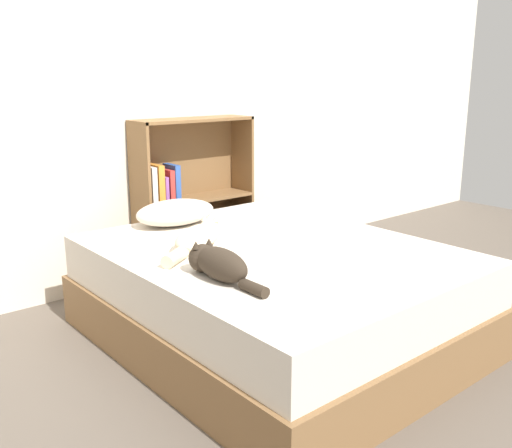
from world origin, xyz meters
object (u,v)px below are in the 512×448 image
(cat_light, at_px, (198,237))
(bookshelf, at_px, (187,196))
(pillow, at_px, (176,212))
(cat_dark, at_px, (218,263))
(bed, at_px, (273,295))

(cat_light, bearing_deg, bookshelf, 28.56)
(pillow, bearing_deg, cat_light, -109.65)
(cat_dark, distance_m, bookshelf, 1.55)
(cat_light, distance_m, bookshelf, 1.07)
(bed, bearing_deg, cat_light, 140.27)
(pillow, bearing_deg, bed, -80.89)
(bed, xyz_separation_m, cat_light, (-0.30, 0.25, 0.32))
(bed, height_order, pillow, pillow)
(pillow, height_order, bookshelf, bookshelf)
(cat_dark, bearing_deg, bookshelf, -28.75)
(cat_light, xyz_separation_m, cat_dark, (-0.19, -0.43, 0.01))
(pillow, distance_m, bookshelf, 0.56)
(cat_light, height_order, cat_dark, cat_dark)
(pillow, bearing_deg, bookshelf, 49.84)
(bed, distance_m, pillow, 0.83)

